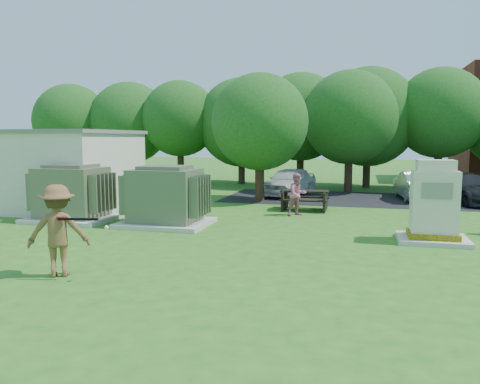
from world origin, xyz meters
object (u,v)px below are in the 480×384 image
(transformer_left, at_px, (72,194))
(batter, at_px, (58,231))
(generator_cabinet, at_px, (434,206))
(car_silver_a, at_px, (416,186))
(transformer_right, at_px, (166,198))
(person_at_picnic, at_px, (297,194))
(car_white, at_px, (289,182))
(picnic_table, at_px, (305,198))
(car_dark, at_px, (465,188))

(transformer_left, bearing_deg, batter, -57.82)
(generator_cabinet, xyz_separation_m, car_silver_a, (0.51, 9.93, -0.35))
(generator_cabinet, bearing_deg, transformer_left, 177.93)
(transformer_right, bearing_deg, batter, -88.21)
(person_at_picnic, height_order, car_silver_a, person_at_picnic)
(transformer_left, height_order, generator_cabinet, generator_cabinet)
(transformer_left, height_order, transformer_right, same)
(car_white, bearing_deg, car_silver_a, 14.29)
(generator_cabinet, xyz_separation_m, person_at_picnic, (-4.47, 3.66, -0.21))
(transformer_left, bearing_deg, picnic_table, 30.33)
(person_at_picnic, bearing_deg, picnic_table, 41.58)
(person_at_picnic, distance_m, car_white, 6.42)
(batter, relative_size, person_at_picnic, 1.21)
(transformer_left, relative_size, batter, 1.49)
(person_at_picnic, xyz_separation_m, car_dark, (7.10, 5.74, -0.14))
(generator_cabinet, bearing_deg, batter, -145.70)
(transformer_right, distance_m, batter, 6.19)
(transformer_right, distance_m, car_white, 9.92)
(generator_cabinet, relative_size, batter, 1.19)
(generator_cabinet, height_order, person_at_picnic, generator_cabinet)
(car_dark, bearing_deg, transformer_right, -162.24)
(transformer_right, height_order, picnic_table, transformer_right)
(transformer_right, xyz_separation_m, generator_cabinet, (8.61, -0.44, 0.08))
(transformer_left, xyz_separation_m, batter, (3.89, -6.19, 0.04))
(transformer_left, bearing_deg, transformer_right, 0.00)
(picnic_table, distance_m, batter, 11.59)
(generator_cabinet, relative_size, car_white, 0.55)
(transformer_right, xyz_separation_m, picnic_table, (4.26, 4.66, -0.44))
(batter, distance_m, car_white, 15.91)
(generator_cabinet, xyz_separation_m, car_dark, (2.63, 9.40, -0.35))
(transformer_left, distance_m, generator_cabinet, 12.32)
(car_white, bearing_deg, transformer_right, -92.18)
(transformer_left, bearing_deg, car_silver_a, 36.50)
(car_dark, bearing_deg, generator_cabinet, -126.42)
(generator_cabinet, bearing_deg, car_dark, 74.34)
(batter, xyz_separation_m, car_dark, (11.05, 15.14, -0.31))
(car_silver_a, bearing_deg, car_white, -6.63)
(batter, bearing_deg, transformer_left, -83.98)
(transformer_left, relative_size, generator_cabinet, 1.25)
(transformer_left, bearing_deg, car_white, 55.48)
(transformer_right, bearing_deg, car_dark, 38.52)
(picnic_table, bearing_deg, car_white, 106.35)
(picnic_table, relative_size, person_at_picnic, 1.18)
(picnic_table, relative_size, car_silver_a, 0.47)
(transformer_right, height_order, batter, transformer_right)
(person_at_picnic, bearing_deg, car_white, 57.98)
(transformer_right, xyz_separation_m, car_white, (2.84, 9.50, -0.23))
(transformer_left, relative_size, transformer_right, 1.00)
(transformer_right, relative_size, picnic_table, 1.53)
(car_white, relative_size, car_dark, 0.91)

